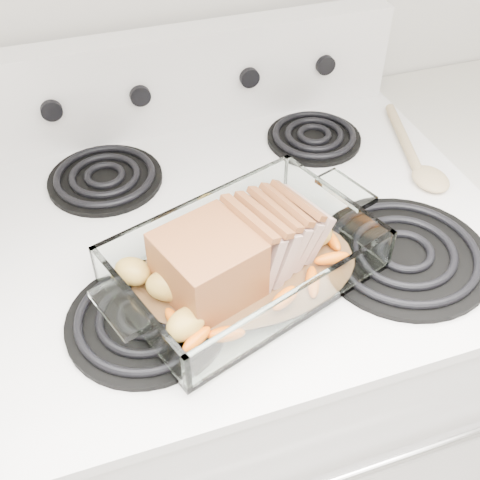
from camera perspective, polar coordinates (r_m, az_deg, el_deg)
name	(u,v)px	position (r m, az deg, el deg)	size (l,w,h in m)	color
electric_range	(243,380)	(1.29, 0.26, -13.18)	(0.78, 0.70, 1.12)	white
baking_dish	(245,265)	(0.83, 0.45, -2.40)	(0.34, 0.23, 0.07)	white
pork_roast	(228,251)	(0.80, -1.11, -1.06)	(0.24, 0.11, 0.09)	brown
roast_vegetables	(235,246)	(0.84, -0.52, -0.55)	(0.33, 0.18, 0.04)	#FF5E04
wooden_spoon	(418,160)	(1.09, 16.54, 7.26)	(0.08, 0.26, 0.02)	tan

